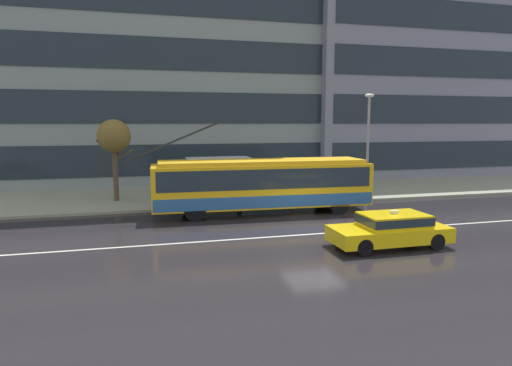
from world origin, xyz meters
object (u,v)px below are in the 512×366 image
(trolleybus, at_px, (263,184))
(bus_shelter, at_px, (218,168))
(street_tree_bare, at_px, (114,138))
(pedestrian_approaching_curb, at_px, (294,181))
(street_lamp, at_px, (368,136))
(pedestrian_at_shelter, at_px, (241,173))
(pedestrian_walking_past, at_px, (189,174))
(taxi_oncoming_near, at_px, (391,228))

(trolleybus, relative_size, bus_shelter, 3.40)
(street_tree_bare, bearing_deg, bus_shelter, -10.19)
(bus_shelter, xyz_separation_m, pedestrian_approaching_curb, (4.69, -0.09, -0.90))
(pedestrian_approaching_curb, bearing_deg, street_lamp, -13.19)
(street_lamp, bearing_deg, street_tree_bare, 171.73)
(trolleybus, bearing_deg, pedestrian_at_shelter, 98.31)
(pedestrian_walking_past, height_order, street_tree_bare, street_tree_bare)
(street_lamp, bearing_deg, pedestrian_at_shelter, 177.25)
(trolleybus, xyz_separation_m, street_tree_bare, (-7.46, 4.83, 2.26))
(bus_shelter, distance_m, pedestrian_walking_past, 1.78)
(bus_shelter, bearing_deg, street_lamp, -7.02)
(trolleybus, xyz_separation_m, pedestrian_walking_past, (-3.38, 3.43, 0.23))
(bus_shelter, relative_size, street_lamp, 0.59)
(taxi_oncoming_near, bearing_deg, pedestrian_at_shelter, 108.61)
(pedestrian_at_shelter, xyz_separation_m, pedestrian_approaching_curb, (3.47, 0.64, -0.64))
(pedestrian_walking_past, bearing_deg, street_lamp, -3.99)
(trolleybus, bearing_deg, taxi_oncoming_near, -67.34)
(street_tree_bare, bearing_deg, street_lamp, -8.27)
(taxi_oncoming_near, height_order, street_tree_bare, street_tree_bare)
(trolleybus, xyz_separation_m, pedestrian_at_shelter, (-0.45, 3.05, 0.22))
(taxi_oncoming_near, height_order, pedestrian_at_shelter, pedestrian_at_shelter)
(taxi_oncoming_near, bearing_deg, pedestrian_walking_past, 121.01)
(pedestrian_approaching_curb, height_order, street_tree_bare, street_tree_bare)
(bus_shelter, distance_m, street_tree_bare, 6.15)
(street_tree_bare, bearing_deg, trolleybus, -32.94)
(bus_shelter, distance_m, pedestrian_approaching_curb, 4.77)
(pedestrian_at_shelter, xyz_separation_m, pedestrian_walking_past, (-2.94, 0.37, 0.01))
(taxi_oncoming_near, relative_size, pedestrian_approaching_curb, 2.72)
(pedestrian_at_shelter, xyz_separation_m, street_lamp, (7.83, -0.38, 2.11))
(trolleybus, bearing_deg, pedestrian_walking_past, 134.63)
(pedestrian_walking_past, relative_size, street_lamp, 0.33)
(bus_shelter, xyz_separation_m, street_tree_bare, (-5.80, 1.04, 1.78))
(street_lamp, bearing_deg, pedestrian_walking_past, 176.01)
(pedestrian_at_shelter, height_order, pedestrian_approaching_curb, pedestrian_at_shelter)
(trolleybus, height_order, pedestrian_approaching_curb, trolleybus)
(taxi_oncoming_near, xyz_separation_m, bus_shelter, (-4.67, 10.99, 1.30))
(pedestrian_at_shelter, bearing_deg, pedestrian_approaching_curb, 10.52)
(pedestrian_approaching_curb, distance_m, street_lamp, 5.25)
(pedestrian_walking_past, relative_size, street_tree_bare, 0.43)
(bus_shelter, relative_size, street_tree_bare, 0.78)
(pedestrian_approaching_curb, relative_size, street_tree_bare, 0.35)
(trolleybus, distance_m, pedestrian_approaching_curb, 4.80)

